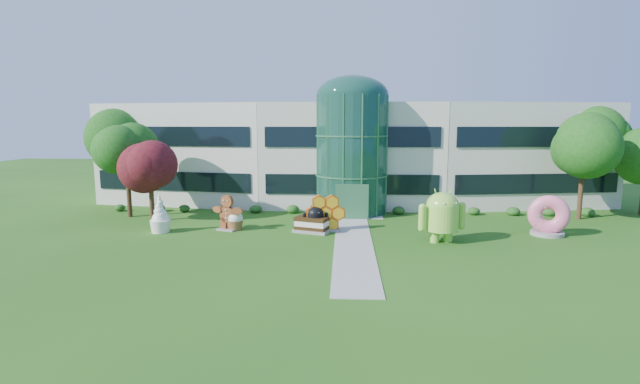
# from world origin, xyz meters

# --- Properties ---
(ground) EXTENTS (140.00, 140.00, 0.00)m
(ground) POSITION_xyz_m (0.00, 0.00, 0.00)
(ground) COLOR #215114
(ground) RESTS_ON ground
(building) EXTENTS (46.00, 15.00, 9.30)m
(building) POSITION_xyz_m (0.00, 18.00, 4.65)
(building) COLOR beige
(building) RESTS_ON ground
(atrium) EXTENTS (6.00, 6.00, 9.80)m
(atrium) POSITION_xyz_m (0.00, 12.00, 4.90)
(atrium) COLOR #194738
(atrium) RESTS_ON ground
(walkway) EXTENTS (2.40, 20.00, 0.04)m
(walkway) POSITION_xyz_m (0.00, 2.00, 0.02)
(walkway) COLOR #9E9E93
(walkway) RESTS_ON ground
(tree_red) EXTENTS (4.00, 4.00, 6.00)m
(tree_red) POSITION_xyz_m (-15.50, 7.50, 3.00)
(tree_red) COLOR #3F0C14
(tree_red) RESTS_ON ground
(trees_backdrop) EXTENTS (52.00, 8.00, 8.40)m
(trees_backdrop) POSITION_xyz_m (0.00, 13.00, 4.20)
(trees_backdrop) COLOR #124B12
(trees_backdrop) RESTS_ON ground
(android_green) EXTENTS (3.86, 3.11, 3.80)m
(android_green) POSITION_xyz_m (5.62, 2.15, 1.90)
(android_green) COLOR #92D845
(android_green) RESTS_ON ground
(android_black) EXTENTS (1.94, 1.38, 2.10)m
(android_black) POSITION_xyz_m (-2.60, 4.47, 1.05)
(android_black) COLOR black
(android_black) RESTS_ON ground
(donut) EXTENTS (2.94, 2.01, 2.79)m
(donut) POSITION_xyz_m (13.18, 4.37, 1.39)
(donut) COLOR #F35C8D
(donut) RESTS_ON ground
(gingerbread) EXTENTS (2.97, 2.01, 2.56)m
(gingerbread) POSITION_xyz_m (-8.87, 4.73, 1.28)
(gingerbread) COLOR brown
(gingerbread) RESTS_ON ground
(ice_cream_sandwich) EXTENTS (2.72, 1.97, 1.09)m
(ice_cream_sandwich) POSITION_xyz_m (-2.87, 4.30, 0.55)
(ice_cream_sandwich) COLOR black
(ice_cream_sandwich) RESTS_ON ground
(honeycomb) EXTENTS (3.11, 1.57, 2.33)m
(honeycomb) POSITION_xyz_m (-1.92, 4.77, 1.17)
(honeycomb) COLOR gold
(honeycomb) RESTS_ON ground
(froyo) EXTENTS (1.99, 1.99, 2.61)m
(froyo) POSITION_xyz_m (-13.38, 3.82, 1.30)
(froyo) COLOR white
(froyo) RESTS_ON ground
(cupcake) EXTENTS (1.43, 1.43, 1.35)m
(cupcake) POSITION_xyz_m (-8.32, 4.76, 0.67)
(cupcake) COLOR white
(cupcake) RESTS_ON ground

